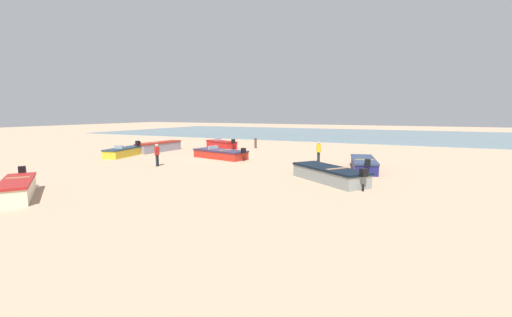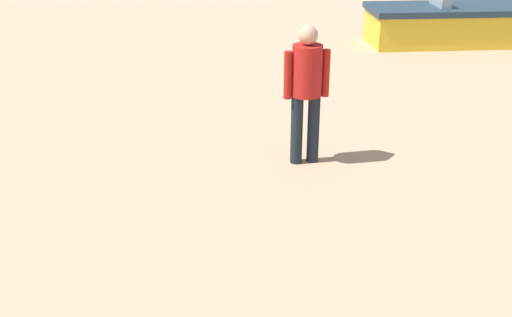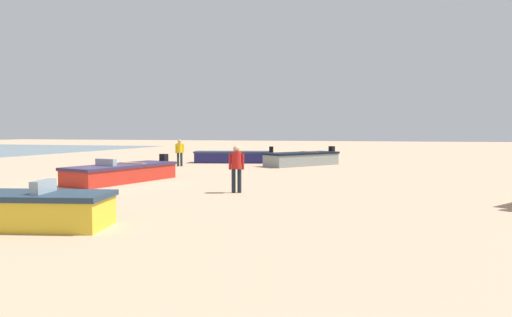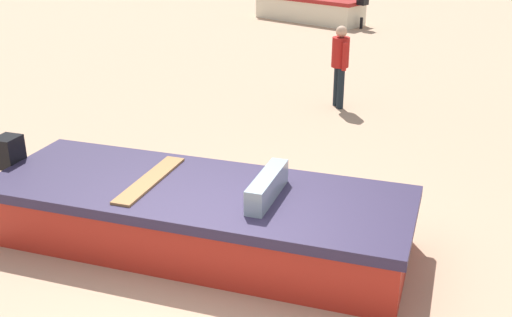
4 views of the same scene
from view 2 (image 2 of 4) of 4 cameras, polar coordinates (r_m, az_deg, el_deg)
name	(u,v)px [view 2 (image 2 of 4)]	position (r m, az deg, el deg)	size (l,w,h in m)	color
boat_yellow_0	(473,24)	(13.82, 19.15, 11.50)	(2.20, 4.64, 1.09)	gold
beach_walker_distant	(307,84)	(7.13, 4.62, 6.75)	(0.43, 0.53, 1.62)	black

